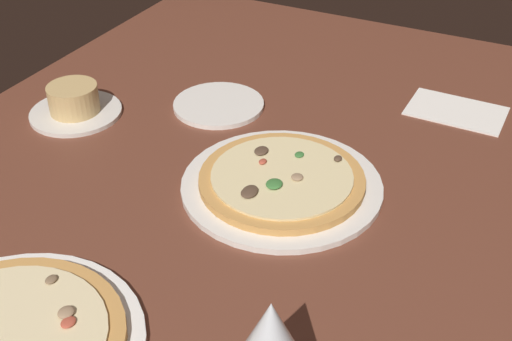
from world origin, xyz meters
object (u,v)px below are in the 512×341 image
side_plate (219,105)px  paper_menu (456,111)px  ramekin_on_saucer (74,103)px  pizza_main (282,182)px

side_plate → paper_menu: size_ratio=0.98×
ramekin_on_saucer → paper_menu: 71.12cm
pizza_main → paper_menu: size_ratio=1.80×
pizza_main → ramekin_on_saucer: ramekin_on_saucer is taller
pizza_main → side_plate: pizza_main is taller
ramekin_on_saucer → side_plate: ramekin_on_saucer is taller
pizza_main → paper_menu: pizza_main is taller
pizza_main → paper_menu: (36.64, -19.22, -1.00)cm
pizza_main → ramekin_on_saucer: size_ratio=1.87×
ramekin_on_saucer → paper_menu: size_ratio=0.96×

